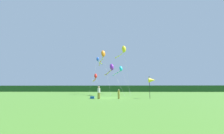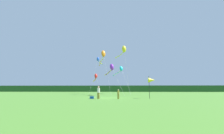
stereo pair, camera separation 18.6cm
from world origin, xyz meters
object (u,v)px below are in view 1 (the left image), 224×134
at_px(kite_cyan, 120,69).
at_px(kite_red, 96,77).
at_px(person_adult, 99,92).
at_px(kite_yellow, 123,50).
at_px(person_child, 119,94).
at_px(kite_blue, 98,60).
at_px(banner_flag_pole, 152,80).
at_px(cooler_box, 92,97).
at_px(kite_purple, 111,68).
at_px(kite_orange, 103,55).

bearing_deg(kite_cyan, kite_red, -143.89).
xyz_separation_m(person_adult, kite_yellow, (3.75, 11.39, 8.75)).
xyz_separation_m(person_child, kite_blue, (-5.63, 20.51, 8.59)).
bearing_deg(banner_flag_pole, cooler_box, -176.74).
bearing_deg(kite_yellow, cooler_box, -113.09).
height_order(kite_yellow, kite_purple, kite_yellow).
distance_m(kite_orange, kite_red, 5.44).
bearing_deg(kite_cyan, person_adult, -98.96).
xyz_separation_m(kite_yellow, kite_red, (-6.61, 3.97, -5.47)).
distance_m(person_adult, cooler_box, 1.27).
relative_size(person_child, kite_yellow, 0.12).
distance_m(kite_cyan, kite_red, 7.73).
xyz_separation_m(cooler_box, kite_blue, (-2.04, 19.96, 9.13)).
distance_m(cooler_box, kite_blue, 22.05).
bearing_deg(kite_blue, person_child, -74.64).
xyz_separation_m(banner_flag_pole, kite_blue, (-10.24, 19.50, 6.80)).
height_order(kite_yellow, kite_red, kite_yellow).
distance_m(person_child, kite_orange, 17.22).
distance_m(kite_orange, kite_yellow, 5.64).
xyz_separation_m(person_adult, kite_orange, (-1.04, 14.33, 8.31)).
height_order(cooler_box, kite_red, kite_red).
distance_m(person_child, cooler_box, 3.68).
xyz_separation_m(person_adult, person_child, (2.66, -0.16, -0.22)).
relative_size(cooler_box, kite_purple, 0.08).
distance_m(person_adult, kite_orange, 16.60).
distance_m(banner_flag_pole, kite_purple, 11.63).
bearing_deg(kite_purple, kite_blue, 112.45).
bearing_deg(person_child, kite_orange, 104.30).
height_order(kite_orange, kite_yellow, kite_yellow).
height_order(kite_cyan, kite_blue, kite_blue).
xyz_separation_m(person_child, banner_flag_pole, (4.60, 1.01, 1.79)).
xyz_separation_m(cooler_box, kite_cyan, (4.05, 19.33, 6.34)).
bearing_deg(person_child, banner_flag_pole, 12.36).
relative_size(kite_cyan, kite_yellow, 0.80).
distance_m(cooler_box, kite_orange, 16.65).
distance_m(person_child, kite_red, 16.84).
height_order(person_child, cooler_box, person_child).
bearing_deg(kite_purple, person_child, -81.98).
bearing_deg(kite_orange, person_child, -75.70).
height_order(cooler_box, banner_flag_pole, banner_flag_pole).
bearing_deg(person_child, kite_purple, 98.02).
distance_m(person_adult, kite_blue, 22.20).
bearing_deg(kite_red, person_child, -70.45).
bearing_deg(kite_blue, banner_flag_pole, -62.30).
height_order(person_child, kite_cyan, kite_cyan).
bearing_deg(kite_red, kite_yellow, -31.00).
distance_m(cooler_box, kite_purple, 11.49).
bearing_deg(kite_orange, kite_yellow, -31.61).
height_order(banner_flag_pole, kite_orange, kite_orange).
distance_m(person_child, banner_flag_pole, 5.04).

